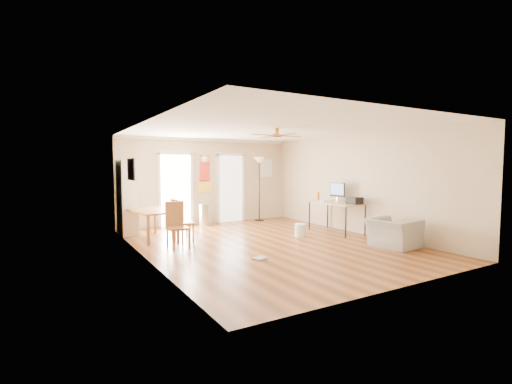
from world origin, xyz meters
TOP-DOWN VIEW (x-y plane):
  - floor at (0.00, 0.00)m, footprint 7.00×7.00m
  - ceiling at (0.00, 0.00)m, footprint 5.50×7.00m
  - wall_back at (0.00, 3.50)m, footprint 5.50×0.04m
  - wall_front at (0.00, -3.50)m, footprint 5.50×0.04m
  - wall_left at (-2.75, 0.00)m, footprint 0.04×7.00m
  - wall_right at (2.75, 0.00)m, footprint 0.04×7.00m
  - crown_molding at (0.00, 0.00)m, footprint 5.50×7.00m
  - kitchen_doorway at (-1.05, 3.48)m, footprint 0.90×0.10m
  - bathroom_doorway at (0.75, 3.48)m, footprint 0.80×0.10m
  - wall_decal at (-0.13, 3.48)m, footprint 0.46×0.03m
  - ac_grille at (2.05, 3.47)m, footprint 0.50×0.04m
  - framed_poster at (-2.73, 1.40)m, footprint 0.04×0.66m
  - ceiling_fan at (0.00, -0.30)m, footprint 1.24×1.24m
  - bookshelf at (-2.54, 2.90)m, footprint 0.60×0.94m
  - dining_table at (-2.15, 1.94)m, footprint 1.05×1.53m
  - dining_chair_right_a at (-1.60, 1.45)m, footprint 0.48×0.48m
  - dining_chair_right_b at (-1.60, 1.20)m, footprint 0.46×0.46m
  - dining_chair_near at (-1.94, 0.60)m, footprint 0.44×0.44m
  - trash_can at (-0.29, 3.17)m, footprint 0.30×0.30m
  - torchiere_lamp at (1.62, 3.15)m, footprint 0.44×0.44m
  - computer_desk at (2.33, 0.33)m, footprint 0.75×1.50m
  - imac at (2.47, 0.45)m, footprint 0.20×0.56m
  - keyboard at (2.20, 0.74)m, footprint 0.23×0.39m
  - printer at (2.45, -0.20)m, footprint 0.30×0.35m
  - orange_bottle at (2.30, 1.05)m, footprint 0.09×0.09m
  - wastebasket_a at (1.15, 0.35)m, footprint 0.29×0.29m
  - floor_cloth at (-0.90, -1.07)m, footprint 0.30×0.26m
  - armchair at (2.15, -1.66)m, footprint 0.92×1.03m

SIDE VIEW (x-z plane):
  - floor at x=0.00m, z-range 0.00..0.00m
  - floor_cloth at x=-0.90m, z-range 0.00..0.04m
  - wastebasket_a at x=1.15m, z-range 0.00..0.32m
  - armchair at x=2.15m, z-range 0.00..0.63m
  - trash_can at x=-0.29m, z-range 0.00..0.64m
  - dining_table at x=-2.15m, z-range 0.00..0.71m
  - computer_desk at x=2.33m, z-range 0.00..0.80m
  - dining_chair_right_a at x=-1.60m, z-range 0.00..0.99m
  - dining_chair_near at x=-1.94m, z-range 0.00..1.00m
  - dining_chair_right_b at x=-1.60m, z-range 0.00..1.00m
  - keyboard at x=2.20m, z-range 0.80..0.82m
  - printer at x=2.45m, z-range 0.80..0.98m
  - orange_bottle at x=2.30m, z-range 0.80..1.03m
  - bookshelf at x=-2.54m, z-range 0.00..1.92m
  - torchiere_lamp at x=1.62m, z-range 0.00..2.05m
  - kitchen_doorway at x=-1.05m, z-range 0.00..2.10m
  - bathroom_doorway at x=0.75m, z-range 0.00..2.10m
  - imac at x=2.47m, z-range 0.80..1.32m
  - wall_back at x=0.00m, z-range 0.00..2.60m
  - wall_front at x=0.00m, z-range 0.00..2.60m
  - wall_left at x=-2.75m, z-range 0.00..2.60m
  - wall_right at x=2.75m, z-range 0.00..2.60m
  - wall_decal at x=-0.13m, z-range 1.00..2.10m
  - ac_grille at x=2.05m, z-range 1.40..2.00m
  - framed_poster at x=-2.73m, z-range 1.46..1.94m
  - ceiling_fan at x=0.00m, z-range 2.33..2.53m
  - crown_molding at x=0.00m, z-range 2.52..2.60m
  - ceiling at x=0.00m, z-range 2.60..2.60m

